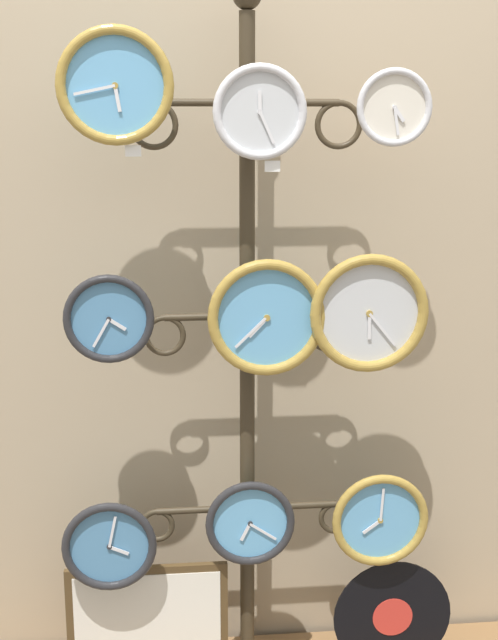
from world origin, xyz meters
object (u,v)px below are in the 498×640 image
Objects in this scene: clock_middle_center at (267,317)px; clock_bottom_right at (380,520)px; clock_top_right at (394,107)px; clock_middle_left at (109,319)px; clock_middle_right at (369,313)px; clock_top_left at (115,86)px; clock_top_center at (260,112)px; clock_bottom_left at (109,546)px; vinyl_record at (392,616)px; picture_frame at (148,622)px; display_stand at (247,439)px; clock_bottom_center at (250,523)px.

clock_middle_center is 0.67m from clock_bottom_right.
clock_top_right is at bearing -1.82° from clock_middle_center.
clock_middle_right is at bearing -0.59° from clock_middle_left.
clock_top_left is at bearing 179.98° from clock_top_right.
clock_top_center reaches higher than clock_bottom_left.
clock_top_center is (0.36, -0.01, -0.06)m from clock_top_left.
clock_top_center is at bearing 1.56° from clock_bottom_left.
clock_middle_left is 0.64m from clock_bottom_left.
picture_frame is (-0.71, 0.04, 0.00)m from vinyl_record.
clock_top_right is 0.57× the size of vinyl_record.
display_stand is at bearing 15.77° from clock_top_left.
clock_middle_right is (0.27, -0.01, 0.01)m from clock_middle_center.
clock_bottom_left is (-0.44, -0.03, -0.63)m from clock_middle_center.
clock_middle_right is at bearing -174.64° from clock_top_right.
clock_bottom_right is at bearing -5.66° from clock_bottom_center.
clock_bottom_left is at bearing -164.01° from display_stand.
clock_top_center reaches higher than picture_frame.
display_stand reaches higher than clock_top_left.
clock_top_left is at bearing -177.37° from clock_bottom_center.
vinyl_record is (0.37, -0.01, -0.91)m from clock_middle_center.
clock_bottom_center reaches higher than picture_frame.
clock_bottom_left is at bearing 179.74° from clock_bottom_right.
clock_middle_right is 1.17× the size of clock_bottom_right.
clock_middle_right reaches higher than clock_middle_center.
clock_middle_center reaches higher than clock_bottom_left.
clock_middle_right is 0.70× the size of picture_frame.
clock_top_left reaches higher than clock_middle_center.
clock_bottom_left is at bearing -178.70° from clock_top_right.
vinyl_record is at bearing -12.78° from display_stand.
display_stand is 7.69× the size of clock_bottom_left.
clock_middle_right reaches higher than clock_bottom_right.
clock_middle_left is 0.42m from clock_middle_center.
vinyl_record is at bearing 1.25° from clock_bottom_left.
clock_top_left is 0.91× the size of clock_middle_center.
clock_top_right is 0.76× the size of clock_bottom_left.
clock_bottom_right is (0.34, -0.01, -1.12)m from clock_top_center.
display_stand is 7.26× the size of clock_bottom_right.
clock_middle_center is 1.15× the size of clock_bottom_right.
clock_bottom_right is at bearing -5.34° from picture_frame.
clock_middle_left is 1.21m from vinyl_record.
clock_middle_right is 0.60m from clock_bottom_right.
clock_top_right reaches higher than clock_bottom_center.
display_stand is at bearing 165.48° from clock_top_right.
clock_middle_center is at bearing 1.07° from clock_middle_left.
clock_middle_right is 1.28× the size of clock_bottom_center.
clock_top_left reaches higher than clock_top_center.
display_stand is 8.44× the size of clock_middle_left.
display_stand reaches higher than clock_top_right.
clock_middle_center is (0.02, 0.02, -0.54)m from clock_top_center.
clock_middle_right is (0.32, -0.10, 0.38)m from display_stand.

